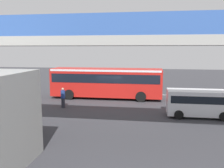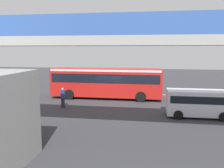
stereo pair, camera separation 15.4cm
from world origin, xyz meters
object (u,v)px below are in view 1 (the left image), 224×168
bicycle_blue (215,105)px  pedestrian (63,98)px  parked_van (199,102)px  city_bus (106,81)px

bicycle_blue → pedestrian: (13.23, 1.61, 0.51)m
parked_van → bicycle_blue: parked_van is taller
parked_van → bicycle_blue: size_ratio=2.71×
bicycle_blue → pedestrian: pedestrian is taller
bicycle_blue → pedestrian: bearing=7.0°
city_bus → bicycle_blue: city_bus is taller
bicycle_blue → city_bus: bearing=-16.9°
parked_van → pedestrian: size_ratio=2.68×
parked_van → pedestrian: (11.34, -1.09, -0.30)m
city_bus → parked_van: (-8.29, 5.80, -0.70)m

